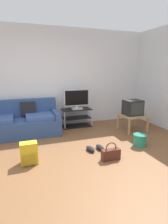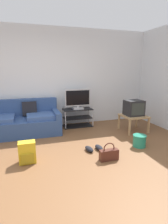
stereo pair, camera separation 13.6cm
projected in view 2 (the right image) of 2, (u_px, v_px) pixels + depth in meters
The scene contains 11 objects.
ground_plane at pixel (66, 166), 3.11m from camera, with size 9.00×9.80×0.02m, color brown.
wall_back at pixel (46, 78), 5.08m from camera, with size 9.00×0.10×2.70m, color silver.
couch at pixel (21, 122), 4.62m from camera, with size 1.89×0.92×0.83m.
tv_stand at pixel (78, 118), 5.22m from camera, with size 0.81×0.42×0.50m.
flat_tv at pixel (78, 99), 5.08m from camera, with size 0.72×0.22×0.55m.
side_table at pixel (134, 117), 4.77m from camera, with size 0.60×0.60×0.43m.
crt_tv at pixel (134, 108), 4.73m from camera, with size 0.44×0.38×0.39m.
backpack at pixel (27, 153), 3.17m from camera, with size 0.28×0.25×0.38m.
handbag at pixel (109, 154), 3.28m from camera, with size 0.34×0.12×0.33m.
cleaning_bucket at pixel (139, 140), 3.85m from camera, with size 0.28×0.28×0.25m.
sneakers_pair at pixel (94, 148), 3.68m from camera, with size 0.36×0.28×0.09m.
Camera 2 is at (-0.56, -2.78, 1.58)m, focal length 29.59 mm.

